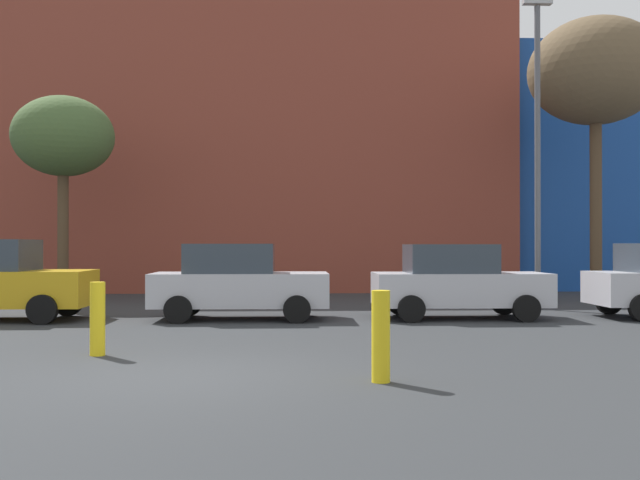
{
  "coord_description": "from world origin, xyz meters",
  "views": [
    {
      "loc": [
        1.43,
        -10.08,
        1.78
      ],
      "look_at": [
        2.23,
        9.9,
        1.9
      ],
      "focal_mm": 41.58,
      "sensor_mm": 36.0,
      "label": 1
    }
  ],
  "objects_px": {
    "parked_car_2": "(238,282)",
    "bare_tree_1": "(63,138)",
    "bollard_yellow_0": "(98,319)",
    "street_lamp": "(537,134)",
    "parked_car_3": "(457,282)",
    "bollard_yellow_1": "(381,336)",
    "bare_tree_0": "(596,73)"
  },
  "relations": [
    {
      "from": "bare_tree_0",
      "to": "bollard_yellow_0",
      "type": "relative_size",
      "value": 7.59
    },
    {
      "from": "bollard_yellow_1",
      "to": "bare_tree_1",
      "type": "bearing_deg",
      "value": 120.93
    },
    {
      "from": "bare_tree_1",
      "to": "bollard_yellow_0",
      "type": "height_order",
      "value": "bare_tree_1"
    },
    {
      "from": "bollard_yellow_0",
      "to": "bare_tree_1",
      "type": "bearing_deg",
      "value": 109.41
    },
    {
      "from": "parked_car_2",
      "to": "parked_car_3",
      "type": "height_order",
      "value": "parked_car_2"
    },
    {
      "from": "parked_car_3",
      "to": "bare_tree_0",
      "type": "height_order",
      "value": "bare_tree_0"
    },
    {
      "from": "bare_tree_1",
      "to": "bollard_yellow_0",
      "type": "xyz_separation_m",
      "value": [
        3.97,
        -11.26,
        -4.5
      ]
    },
    {
      "from": "bollard_yellow_0",
      "to": "street_lamp",
      "type": "height_order",
      "value": "street_lamp"
    },
    {
      "from": "bare_tree_0",
      "to": "street_lamp",
      "type": "xyz_separation_m",
      "value": [
        -2.83,
        -2.87,
        -2.36
      ]
    },
    {
      "from": "bare_tree_1",
      "to": "street_lamp",
      "type": "xyz_separation_m",
      "value": [
        13.87,
        -3.12,
        -0.25
      ]
    },
    {
      "from": "bollard_yellow_1",
      "to": "bollard_yellow_0",
      "type": "bearing_deg",
      "value": 149.91
    },
    {
      "from": "parked_car_2",
      "to": "bollard_yellow_0",
      "type": "relative_size",
      "value": 3.52
    },
    {
      "from": "bare_tree_1",
      "to": "street_lamp",
      "type": "distance_m",
      "value": 14.22
    },
    {
      "from": "bollard_yellow_0",
      "to": "bollard_yellow_1",
      "type": "xyz_separation_m",
      "value": [
        4.26,
        -2.47,
        0.0
      ]
    },
    {
      "from": "parked_car_2",
      "to": "bare_tree_0",
      "type": "distance_m",
      "value": 13.69
    },
    {
      "from": "bare_tree_0",
      "to": "bollard_yellow_0",
      "type": "xyz_separation_m",
      "value": [
        -12.73,
        -11.01,
        -6.62
      ]
    },
    {
      "from": "parked_car_3",
      "to": "bare_tree_0",
      "type": "distance_m",
      "value": 10.02
    },
    {
      "from": "parked_car_3",
      "to": "street_lamp",
      "type": "relative_size",
      "value": 0.48
    },
    {
      "from": "parked_car_3",
      "to": "bollard_yellow_1",
      "type": "distance_m",
      "value": 8.61
    },
    {
      "from": "parked_car_2",
      "to": "bare_tree_0",
      "type": "bearing_deg",
      "value": 26.15
    },
    {
      "from": "bollard_yellow_0",
      "to": "street_lamp",
      "type": "relative_size",
      "value": 0.14
    },
    {
      "from": "bare_tree_1",
      "to": "bollard_yellow_0",
      "type": "distance_m",
      "value": 12.76
    },
    {
      "from": "street_lamp",
      "to": "bollard_yellow_1",
      "type": "bearing_deg",
      "value": -118.01
    },
    {
      "from": "parked_car_2",
      "to": "street_lamp",
      "type": "bearing_deg",
      "value": 17.12
    },
    {
      "from": "bare_tree_0",
      "to": "bollard_yellow_1",
      "type": "height_order",
      "value": "bare_tree_0"
    },
    {
      "from": "bollard_yellow_1",
      "to": "street_lamp",
      "type": "bearing_deg",
      "value": 61.99
    },
    {
      "from": "street_lamp",
      "to": "parked_car_3",
      "type": "bearing_deg",
      "value": -138.44
    },
    {
      "from": "parked_car_3",
      "to": "bollard_yellow_0",
      "type": "xyz_separation_m",
      "value": [
        -7.1,
        -5.66,
        -0.3
      ]
    },
    {
      "from": "parked_car_3",
      "to": "street_lamp",
      "type": "bearing_deg",
      "value": 41.56
    },
    {
      "from": "parked_car_2",
      "to": "bare_tree_1",
      "type": "relative_size",
      "value": 0.65
    },
    {
      "from": "bare_tree_0",
      "to": "bare_tree_1",
      "type": "bearing_deg",
      "value": 179.14
    },
    {
      "from": "bare_tree_1",
      "to": "bollard_yellow_1",
      "type": "distance_m",
      "value": 16.62
    }
  ]
}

